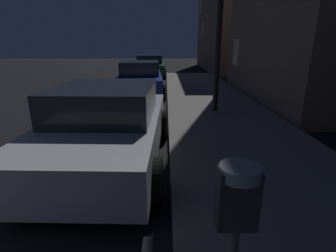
{
  "coord_description": "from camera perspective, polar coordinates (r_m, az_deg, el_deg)",
  "views": [
    {
      "loc": [
        3.92,
        -0.57,
        2.13
      ],
      "look_at": [
        3.96,
        2.96,
        0.99
      ],
      "focal_mm": 27.3,
      "sensor_mm": 36.0,
      "label": 1
    }
  ],
  "objects": [
    {
      "name": "car_silver",
      "position": [
        4.78,
        -13.52,
        0.0
      ],
      "size": [
        2.25,
        4.23,
        1.43
      ],
      "color": "#B7B7BF",
      "rests_on": "ground"
    },
    {
      "name": "car_blue",
      "position": [
        11.18,
        -6.2,
        10.43
      ],
      "size": [
        2.17,
        4.19,
        1.43
      ],
      "color": "navy",
      "rests_on": "ground"
    },
    {
      "name": "building_far",
      "position": [
        23.81,
        16.41,
        23.47
      ],
      "size": [
        6.07,
        10.44,
        9.45
      ],
      "color": "#8C7259",
      "rests_on": "ground"
    },
    {
      "name": "parking_meter",
      "position": [
        1.4,
        14.52,
        -21.82
      ],
      "size": [
        0.19,
        0.19,
        1.45
      ],
      "color": "#59595B",
      "rests_on": "sidewalk"
    },
    {
      "name": "car_green",
      "position": [
        17.75,
        -4.16,
        13.25
      ],
      "size": [
        2.24,
        4.28,
        1.43
      ],
      "color": "#19592D",
      "rests_on": "ground"
    }
  ]
}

